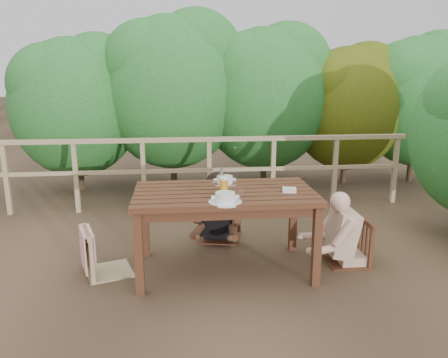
{
  "coord_description": "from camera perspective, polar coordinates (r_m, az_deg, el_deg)",
  "views": [
    {
      "loc": [
        -0.43,
        -3.99,
        1.9
      ],
      "look_at": [
        0.0,
        0.05,
        0.9
      ],
      "focal_mm": 35.67,
      "sensor_mm": 36.0,
      "label": 1
    }
  ],
  "objects": [
    {
      "name": "railing",
      "position": [
        6.17,
        -1.9,
        0.75
      ],
      "size": [
        5.6,
        0.1,
        1.01
      ],
      "primitive_type": "cube",
      "color": "tan",
      "rests_on": "ground"
    },
    {
      "name": "chair_right",
      "position": [
        4.62,
        15.68,
        -5.4
      ],
      "size": [
        0.42,
        0.42,
        0.84
      ],
      "primitive_type": "cube",
      "rotation": [
        0.0,
        0.0,
        -1.58
      ],
      "color": "#402214",
      "rests_on": "ground"
    },
    {
      "name": "chair_left",
      "position": [
        4.37,
        -14.8,
        -6.33
      ],
      "size": [
        0.54,
        0.54,
        0.86
      ],
      "primitive_type": "cube",
      "rotation": [
        0.0,
        0.0,
        1.89
      ],
      "color": "tan",
      "rests_on": "ground"
    },
    {
      "name": "diner_right",
      "position": [
        4.58,
        16.18,
        -3.16
      ],
      "size": [
        0.61,
        0.5,
        1.22
      ],
      "primitive_type": null,
      "rotation": [
        0.0,
        0.0,
        1.56
      ],
      "color": "#CDA68C",
      "rests_on": "ground"
    },
    {
      "name": "soup_far",
      "position": [
        4.45,
        0.1,
        -0.17
      ],
      "size": [
        0.27,
        0.27,
        0.09
      ],
      "primitive_type": "cylinder",
      "color": "white",
      "rests_on": "table"
    },
    {
      "name": "hedge_row",
      "position": [
        7.24,
        0.55,
        13.83
      ],
      "size": [
        6.6,
        1.6,
        3.8
      ],
      "primitive_type": null,
      "color": "#235F25",
      "rests_on": "ground"
    },
    {
      "name": "beer_glass",
      "position": [
        4.11,
        -0.01,
        -0.86
      ],
      "size": [
        0.08,
        0.08,
        0.16
      ],
      "primitive_type": "cylinder",
      "color": "gold",
      "rests_on": "table"
    },
    {
      "name": "tumbler",
      "position": [
        3.98,
        2.2,
        -1.92
      ],
      "size": [
        0.07,
        0.07,
        0.08
      ],
      "primitive_type": "cylinder",
      "color": "white",
      "rests_on": "table"
    },
    {
      "name": "ground",
      "position": [
        4.45,
        0.07,
        -11.49
      ],
      "size": [
        60.0,
        60.0,
        0.0
      ],
      "primitive_type": "plane",
      "color": "brown",
      "rests_on": "ground"
    },
    {
      "name": "table",
      "position": [
        4.29,
        0.07,
        -6.78
      ],
      "size": [
        1.69,
        0.95,
        0.78
      ],
      "primitive_type": "cube",
      "color": "#402214",
      "rests_on": "ground"
    },
    {
      "name": "woman",
      "position": [
        5.05,
        -0.55,
        -0.86
      ],
      "size": [
        0.62,
        0.71,
        1.24
      ],
      "primitive_type": null,
      "rotation": [
        0.0,
        0.0,
        2.93
      ],
      "color": "black",
      "rests_on": "ground"
    },
    {
      "name": "butter_tub",
      "position": [
        4.17,
        8.36,
        -1.51
      ],
      "size": [
        0.14,
        0.12,
        0.05
      ],
      "primitive_type": "cube",
      "rotation": [
        0.0,
        0.0,
        -0.22
      ],
      "color": "silver",
      "rests_on": "table"
    },
    {
      "name": "soup_near",
      "position": [
        3.83,
        0.15,
        -2.44
      ],
      "size": [
        0.29,
        0.29,
        0.1
      ],
      "primitive_type": "cylinder",
      "color": "silver",
      "rests_on": "table"
    },
    {
      "name": "bottle",
      "position": [
        4.25,
        -0.32,
        0.08
      ],
      "size": [
        0.05,
        0.05,
        0.22
      ],
      "primitive_type": "cylinder",
      "color": "silver",
      "rests_on": "table"
    },
    {
      "name": "chair_far",
      "position": [
        5.07,
        -0.52,
        -2.54
      ],
      "size": [
        0.56,
        0.56,
        0.95
      ],
      "primitive_type": "cube",
      "rotation": [
        0.0,
        0.0,
        -0.22
      ],
      "color": "#402214",
      "rests_on": "ground"
    }
  ]
}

